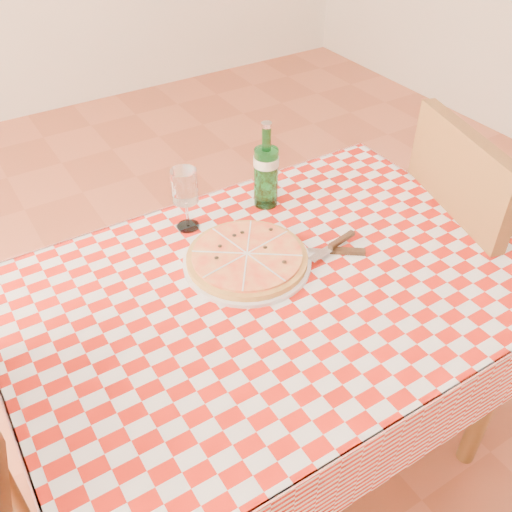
{
  "coord_description": "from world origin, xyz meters",
  "views": [
    {
      "loc": [
        -0.59,
        -0.85,
        1.7
      ],
      "look_at": [
        -0.02,
        0.06,
        0.82
      ],
      "focal_mm": 40.0,
      "sensor_mm": 36.0,
      "label": 1
    }
  ],
  "objects_px": {
    "water_bottle": "(266,165)",
    "wine_glass": "(186,200)",
    "dining_table": "(275,314)",
    "pizza_plate": "(247,257)",
    "chair_near": "(470,252)"
  },
  "relations": [
    {
      "from": "pizza_plate",
      "to": "wine_glass",
      "type": "distance_m",
      "value": 0.24
    },
    {
      "from": "water_bottle",
      "to": "wine_glass",
      "type": "relative_size",
      "value": 1.43
    },
    {
      "from": "pizza_plate",
      "to": "water_bottle",
      "type": "relative_size",
      "value": 1.28
    },
    {
      "from": "water_bottle",
      "to": "wine_glass",
      "type": "xyz_separation_m",
      "value": [
        -0.25,
        0.02,
        -0.04
      ]
    },
    {
      "from": "dining_table",
      "to": "pizza_plate",
      "type": "xyz_separation_m",
      "value": [
        -0.02,
        0.11,
        0.12
      ]
    },
    {
      "from": "wine_glass",
      "to": "chair_near",
      "type": "bearing_deg",
      "value": -24.29
    },
    {
      "from": "chair_near",
      "to": "wine_glass",
      "type": "bearing_deg",
      "value": 171.78
    },
    {
      "from": "dining_table",
      "to": "water_bottle",
      "type": "height_order",
      "value": "water_bottle"
    },
    {
      "from": "water_bottle",
      "to": "wine_glass",
      "type": "bearing_deg",
      "value": 175.92
    },
    {
      "from": "chair_near",
      "to": "water_bottle",
      "type": "height_order",
      "value": "water_bottle"
    },
    {
      "from": "chair_near",
      "to": "wine_glass",
      "type": "xyz_separation_m",
      "value": [
        -0.79,
        0.36,
        0.28
      ]
    },
    {
      "from": "pizza_plate",
      "to": "wine_glass",
      "type": "relative_size",
      "value": 1.83
    },
    {
      "from": "dining_table",
      "to": "water_bottle",
      "type": "distance_m",
      "value": 0.42
    },
    {
      "from": "chair_near",
      "to": "pizza_plate",
      "type": "distance_m",
      "value": 0.78
    },
    {
      "from": "chair_near",
      "to": "water_bottle",
      "type": "xyz_separation_m",
      "value": [
        -0.55,
        0.34,
        0.31
      ]
    }
  ]
}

